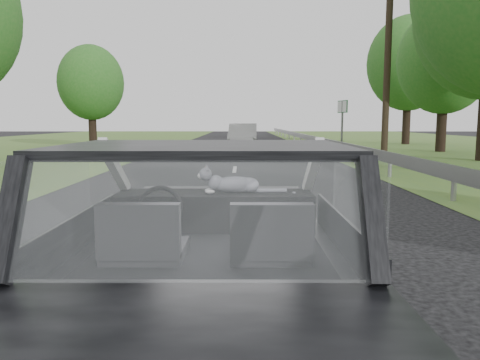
{
  "coord_description": "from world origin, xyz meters",
  "views": [
    {
      "loc": [
        0.22,
        -3.14,
        1.58
      ],
      "look_at": [
        0.21,
        0.52,
        1.12
      ],
      "focal_mm": 35.0,
      "sensor_mm": 36.0,
      "label": 1
    }
  ],
  "objects_px": {
    "cat": "(234,184)",
    "other_car": "(243,136)",
    "subject_car": "(210,245)",
    "highway_sign": "(342,126)",
    "utility_pole": "(388,55)"
  },
  "relations": [
    {
      "from": "cat",
      "to": "utility_pole",
      "type": "distance_m",
      "value": 17.34
    },
    {
      "from": "subject_car",
      "to": "other_car",
      "type": "distance_m",
      "value": 23.11
    },
    {
      "from": "highway_sign",
      "to": "utility_pole",
      "type": "xyz_separation_m",
      "value": [
        0.79,
        -4.69,
        2.96
      ]
    },
    {
      "from": "subject_car",
      "to": "cat",
      "type": "height_order",
      "value": "subject_car"
    },
    {
      "from": "subject_car",
      "to": "cat",
      "type": "relative_size",
      "value": 7.73
    },
    {
      "from": "cat",
      "to": "utility_pole",
      "type": "xyz_separation_m",
      "value": [
        6.07,
        15.92,
        3.21
      ]
    },
    {
      "from": "cat",
      "to": "other_car",
      "type": "xyz_separation_m",
      "value": [
        0.15,
        22.5,
        -0.35
      ]
    },
    {
      "from": "highway_sign",
      "to": "utility_pole",
      "type": "distance_m",
      "value": 5.6
    },
    {
      "from": "cat",
      "to": "utility_pole",
      "type": "bearing_deg",
      "value": 61.72
    },
    {
      "from": "other_car",
      "to": "highway_sign",
      "type": "height_order",
      "value": "highway_sign"
    },
    {
      "from": "utility_pole",
      "to": "subject_car",
      "type": "bearing_deg",
      "value": -110.66
    },
    {
      "from": "cat",
      "to": "other_car",
      "type": "bearing_deg",
      "value": 82.22
    },
    {
      "from": "other_car",
      "to": "subject_car",
      "type": "bearing_deg",
      "value": -89.22
    },
    {
      "from": "cat",
      "to": "other_car",
      "type": "height_order",
      "value": "other_car"
    },
    {
      "from": "subject_car",
      "to": "utility_pole",
      "type": "distance_m",
      "value": 18.02
    }
  ]
}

